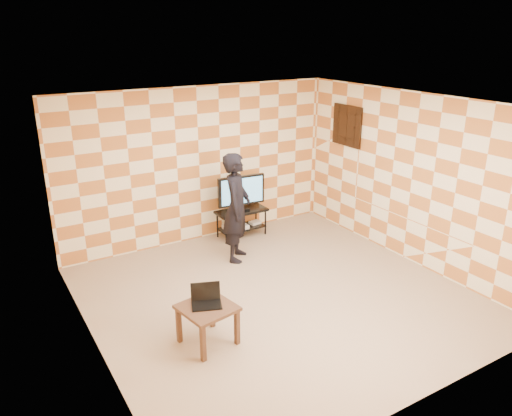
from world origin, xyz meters
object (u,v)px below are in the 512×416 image
Objects in this scene: tv_stand at (242,217)px; side_table at (207,313)px; tv at (241,191)px; person at (237,207)px.

tv_stand is 1.34× the size of side_table.
tv is 3.34m from side_table.
side_table is (-1.98, -2.66, 0.05)m from tv_stand.
tv is at bearing -84.06° from tv_stand.
person is (-0.53, -0.78, 0.53)m from tv_stand.
tv_stand is 0.52× the size of person.
tv is 1.27× the size of side_table.
side_table is at bearing -126.67° from tv.
tv is 0.94m from person.
tv_stand is at bearing 95.94° from tv.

